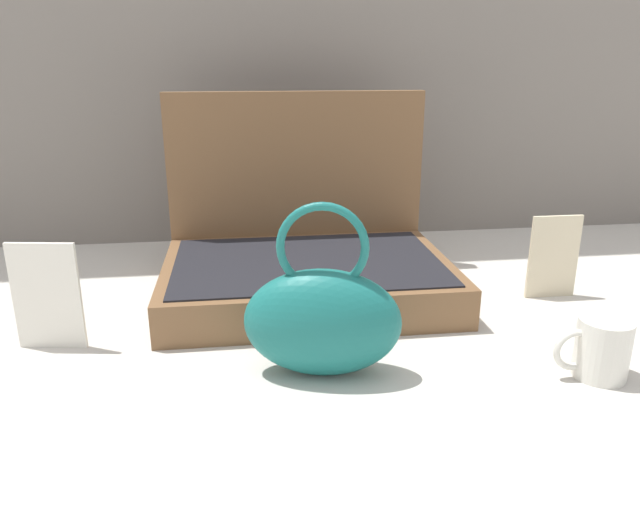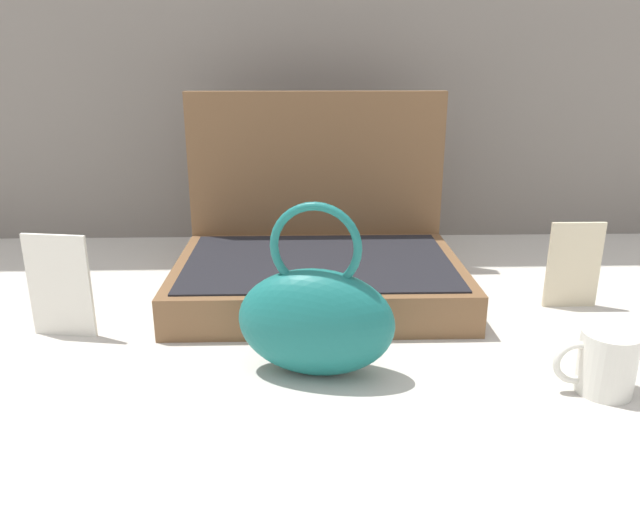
# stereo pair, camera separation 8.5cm
# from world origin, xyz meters

# --- Properties ---
(ground_plane) EXTENTS (6.00, 6.00, 0.00)m
(ground_plane) POSITION_xyz_m (0.00, 0.00, 0.00)
(ground_plane) COLOR beige
(open_suitcase) EXTENTS (0.50, 0.36, 0.35)m
(open_suitcase) POSITION_xyz_m (-0.00, 0.21, 0.07)
(open_suitcase) COLOR brown
(open_suitcase) RESTS_ON ground_plane
(teal_pouch_handbag) EXTENTS (0.22, 0.13, 0.24)m
(teal_pouch_handbag) POSITION_xyz_m (-0.01, -0.10, 0.08)
(teal_pouch_handbag) COLOR #196B66
(teal_pouch_handbag) RESTS_ON ground_plane
(coffee_mug) EXTENTS (0.10, 0.07, 0.08)m
(coffee_mug) POSITION_xyz_m (0.35, -0.16, 0.04)
(coffee_mug) COLOR silver
(coffee_mug) RESTS_ON ground_plane
(info_card_left) EXTENTS (0.10, 0.02, 0.16)m
(info_card_left) POSITION_xyz_m (-0.39, 0.02, 0.08)
(info_card_left) COLOR white
(info_card_left) RESTS_ON ground_plane
(poster_card_right) EXTENTS (0.09, 0.01, 0.15)m
(poster_card_right) POSITION_xyz_m (0.43, 0.11, 0.07)
(poster_card_right) COLOR beige
(poster_card_right) RESTS_ON ground_plane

